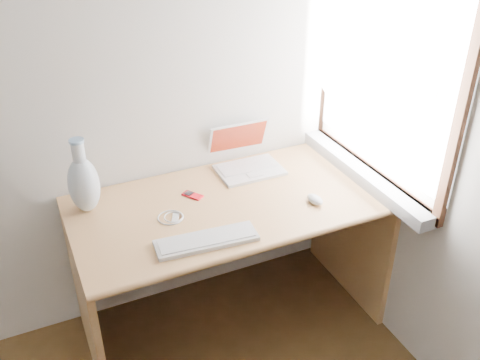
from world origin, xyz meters
name	(u,v)px	position (x,y,z in m)	size (l,w,h in m)	color
window	(379,76)	(1.72, 1.30, 1.28)	(0.11, 0.99, 1.10)	silver
desk	(224,230)	(1.03, 1.47, 0.54)	(1.44, 0.72, 0.76)	tan
laptop	(246,159)	(1.23, 1.63, 0.81)	(0.32, 0.26, 0.22)	white
external_keyboard	(207,240)	(0.82, 1.14, 0.77)	(0.43, 0.16, 0.02)	silver
mouse	(315,199)	(1.37, 1.21, 0.78)	(0.06, 0.09, 0.03)	white
ipod	(193,195)	(0.89, 1.49, 0.76)	(0.09, 0.10, 0.01)	red
cable_coil	(171,217)	(0.74, 1.36, 0.76)	(0.11, 0.11, 0.01)	silver
remote	(176,217)	(0.76, 1.36, 0.76)	(0.03, 0.07, 0.01)	silver
vase	(84,183)	(0.43, 1.57, 0.90)	(0.14, 0.14, 0.35)	white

